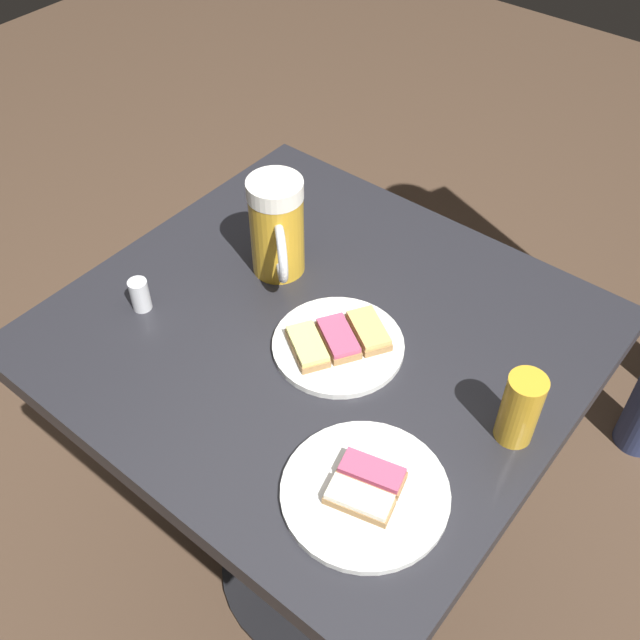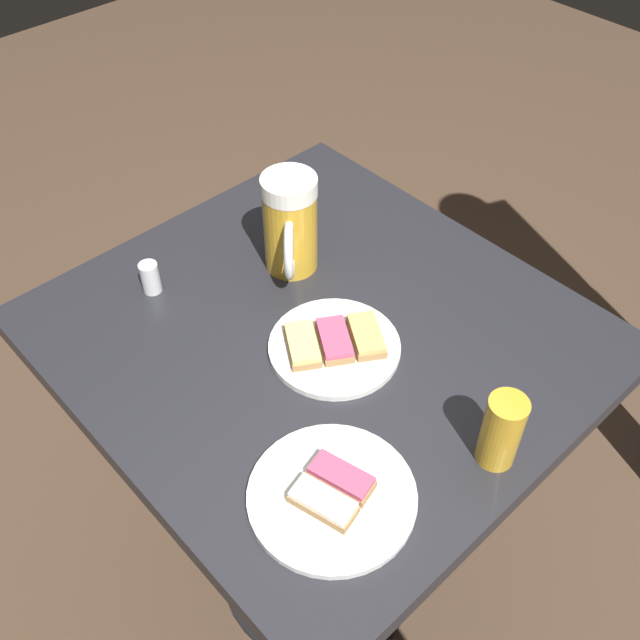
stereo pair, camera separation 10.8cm
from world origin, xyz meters
name	(u,v)px [view 1 (the left image)]	position (x,y,z in m)	size (l,w,h in m)	color
ground_plane	(320,565)	(0.00, 0.00, 0.00)	(6.00, 6.00, 0.00)	#4C3828
cafe_table	(320,402)	(0.00, 0.00, 0.60)	(0.75, 0.70, 0.78)	black
plate_near	(338,343)	(-0.04, 0.01, 0.79)	(0.19, 0.19, 0.03)	white
plate_far	(365,491)	(-0.22, 0.18, 0.78)	(0.21, 0.21, 0.03)	white
beer_mug	(277,229)	(0.14, -0.06, 0.86)	(0.12, 0.12, 0.17)	gold
beer_glass_small	(520,409)	(-0.32, -0.01, 0.83)	(0.05, 0.05, 0.11)	gold
salt_shaker	(140,295)	(0.24, 0.14, 0.80)	(0.03, 0.03, 0.05)	silver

